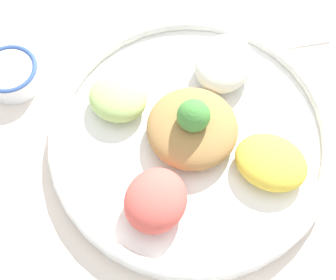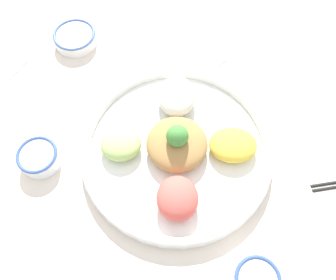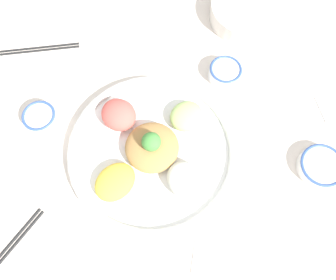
{
  "view_description": "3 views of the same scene",
  "coord_description": "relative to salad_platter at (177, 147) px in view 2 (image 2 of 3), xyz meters",
  "views": [
    {
      "loc": [
        0.27,
        0.2,
        0.63
      ],
      "look_at": [
        0.07,
        0.01,
        0.02
      ],
      "focal_mm": 50.0,
      "sensor_mm": 36.0,
      "label": 1
    },
    {
      "loc": [
        0.32,
        0.1,
        0.66
      ],
      "look_at": [
        0.04,
        0.01,
        0.05
      ],
      "focal_mm": 35.0,
      "sensor_mm": 36.0,
      "label": 2
    },
    {
      "loc": [
        -0.21,
        0.11,
        0.77
      ],
      "look_at": [
        0.02,
        -0.01,
        0.08
      ],
      "focal_mm": 35.0,
      "sensor_mm": 36.0,
      "label": 3
    }
  ],
  "objects": [
    {
      "name": "sauce_bowl_dark",
      "position": [
        0.12,
        -0.27,
        -0.0
      ],
      "size": [
        0.09,
        0.09,
        0.04
      ],
      "color": "white",
      "rests_on": "ground_plane"
    },
    {
      "name": "serving_spoon_main",
      "position": [
        -0.28,
        0.03,
        -0.02
      ],
      "size": [
        0.12,
        0.1,
        0.01
      ],
      "rotation": [
        0.0,
        0.0,
        5.66
      ],
      "color": "white",
      "rests_on": "ground_plane"
    },
    {
      "name": "ground_plane",
      "position": [
        -0.04,
        -0.03,
        -0.02
      ],
      "size": [
        2.4,
        2.4,
        0.0
      ],
      "primitive_type": "plane",
      "color": "silver"
    },
    {
      "name": "rice_bowl_blue",
      "position": [
        0.2,
        0.22,
        -0.0
      ],
      "size": [
        0.08,
        0.08,
        0.04
      ],
      "color": "white",
      "rests_on": "ground_plane"
    },
    {
      "name": "serving_spoon_extra",
      "position": [
        -0.05,
        -0.46,
        -0.02
      ],
      "size": [
        0.13,
        0.05,
        0.01
      ],
      "rotation": [
        0.0,
        0.0,
        2.92
      ],
      "color": "white",
      "rests_on": "ground_plane"
    },
    {
      "name": "sauce_bowl_red",
      "position": [
        -0.21,
        -0.35,
        -0.01
      ],
      "size": [
        0.11,
        0.11,
        0.03
      ],
      "color": "white",
      "rests_on": "ground_plane"
    },
    {
      "name": "salad_platter",
      "position": [
        0.0,
        0.0,
        0.0
      ],
      "size": [
        0.41,
        0.41,
        0.1
      ],
      "color": "white",
      "rests_on": "ground_plane"
    }
  ]
}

